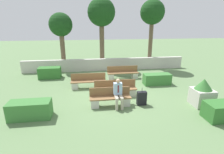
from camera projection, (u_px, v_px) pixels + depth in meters
name	position (u px, v px, depth m)	size (l,w,h in m)	color
ground_plane	(116.00, 96.00, 9.22)	(60.00, 60.00, 0.00)	#607F51
perimeter_wall	(106.00, 64.00, 13.98)	(12.77, 0.30, 0.94)	beige
bench_front	(110.00, 99.00, 8.08)	(1.90, 0.48, 0.84)	brown
bench_left_side	(123.00, 74.00, 11.95)	(2.12, 0.49, 0.84)	brown
bench_right_side	(89.00, 83.00, 10.26)	(2.04, 0.48, 0.84)	brown
bench_back	(116.00, 90.00, 9.08)	(2.19, 0.48, 0.84)	brown
person_seated_man	(118.00, 92.00, 7.87)	(0.38, 0.63, 1.31)	#B2A893
hedge_block_near_left	(50.00, 73.00, 12.05)	(1.46, 0.76, 0.76)	#33702D
hedge_block_mid_left	(30.00, 110.00, 7.04)	(1.64, 0.70, 0.72)	#3D7A38
hedge_block_mid_right	(157.00, 79.00, 10.86)	(1.67, 0.67, 0.67)	#3D7A38
planter_corner_left	(202.00, 93.00, 8.06)	(0.88, 0.88, 1.29)	beige
suitcase	(142.00, 98.00, 8.17)	(0.44, 0.23, 0.86)	black
tree_leftmost	(61.00, 26.00, 13.39)	(1.78, 1.78, 4.42)	brown
tree_center_left	(101.00, 14.00, 13.81)	(2.20, 2.20, 5.56)	brown
tree_center_right	(152.00, 14.00, 13.71)	(1.91, 1.91, 5.42)	brown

